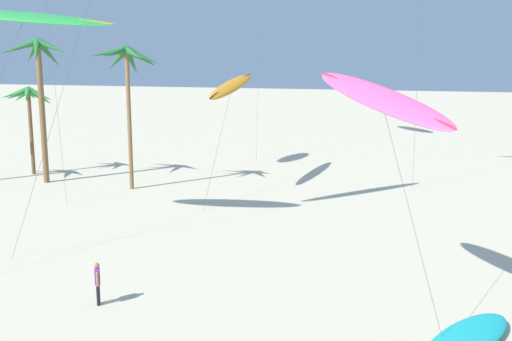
{
  "coord_description": "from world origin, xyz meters",
  "views": [
    {
      "loc": [
        5.12,
        -1.27,
        9.65
      ],
      "look_at": [
        -0.86,
        21.98,
        4.96
      ],
      "focal_mm": 43.79,
      "sensor_mm": 36.0,
      "label": 1
    }
  ],
  "objects_px": {
    "palm_tree_0": "(28,99)",
    "flying_kite_7": "(24,17)",
    "person_near_right": "(98,282)",
    "grounded_kite_1": "(467,338)",
    "flying_kite_0": "(232,86)",
    "flying_kite_4": "(382,99)",
    "palm_tree_2": "(39,69)",
    "palm_tree_3": "(128,65)"
  },
  "relations": [
    {
      "from": "flying_kite_0",
      "to": "flying_kite_4",
      "type": "xyz_separation_m",
      "value": [
        11.41,
        -19.77,
        0.83
      ]
    },
    {
      "from": "palm_tree_2",
      "to": "person_near_right",
      "type": "relative_size",
      "value": 6.19
    },
    {
      "from": "palm_tree_3",
      "to": "grounded_kite_1",
      "type": "xyz_separation_m",
      "value": [
        21.05,
        -18.77,
        -8.33
      ]
    },
    {
      "from": "flying_kite_0",
      "to": "grounded_kite_1",
      "type": "distance_m",
      "value": 27.08
    },
    {
      "from": "palm_tree_0",
      "to": "person_near_right",
      "type": "height_order",
      "value": "palm_tree_0"
    },
    {
      "from": "palm_tree_0",
      "to": "flying_kite_0",
      "type": "xyz_separation_m",
      "value": [
        16.25,
        0.11,
        1.24
      ]
    },
    {
      "from": "palm_tree_0",
      "to": "flying_kite_7",
      "type": "bearing_deg",
      "value": -55.21
    },
    {
      "from": "person_near_right",
      "to": "grounded_kite_1",
      "type": "bearing_deg",
      "value": 0.38
    },
    {
      "from": "palm_tree_2",
      "to": "flying_kite_7",
      "type": "xyz_separation_m",
      "value": [
        7.33,
        -12.07,
        2.92
      ]
    },
    {
      "from": "palm_tree_3",
      "to": "person_near_right",
      "type": "height_order",
      "value": "palm_tree_3"
    },
    {
      "from": "flying_kite_7",
      "to": "palm_tree_0",
      "type": "bearing_deg",
      "value": 124.79
    },
    {
      "from": "palm_tree_0",
      "to": "grounded_kite_1",
      "type": "relative_size",
      "value": 1.3
    },
    {
      "from": "palm_tree_0",
      "to": "flying_kite_7",
      "type": "distance_m",
      "value": 18.43
    },
    {
      "from": "flying_kite_7",
      "to": "person_near_right",
      "type": "distance_m",
      "value": 14.52
    },
    {
      "from": "palm_tree_2",
      "to": "flying_kite_4",
      "type": "distance_m",
      "value": 30.31
    },
    {
      "from": "palm_tree_0",
      "to": "palm_tree_2",
      "type": "relative_size",
      "value": 0.66
    },
    {
      "from": "palm_tree_0",
      "to": "person_near_right",
      "type": "distance_m",
      "value": 28.25
    },
    {
      "from": "palm_tree_3",
      "to": "grounded_kite_1",
      "type": "height_order",
      "value": "palm_tree_3"
    },
    {
      "from": "palm_tree_3",
      "to": "person_near_right",
      "type": "relative_size",
      "value": 5.87
    },
    {
      "from": "grounded_kite_1",
      "to": "flying_kite_7",
      "type": "bearing_deg",
      "value": 161.07
    },
    {
      "from": "person_near_right",
      "to": "palm_tree_2",
      "type": "bearing_deg",
      "value": 127.21
    },
    {
      "from": "flying_kite_7",
      "to": "person_near_right",
      "type": "relative_size",
      "value": 7.09
    },
    {
      "from": "person_near_right",
      "to": "flying_kite_4",
      "type": "bearing_deg",
      "value": 11.3
    },
    {
      "from": "palm_tree_0",
      "to": "flying_kite_4",
      "type": "bearing_deg",
      "value": -35.4
    },
    {
      "from": "palm_tree_2",
      "to": "palm_tree_0",
      "type": "bearing_deg",
      "value": 138.53
    },
    {
      "from": "flying_kite_0",
      "to": "flying_kite_4",
      "type": "height_order",
      "value": "flying_kite_4"
    },
    {
      "from": "flying_kite_4",
      "to": "grounded_kite_1",
      "type": "distance_m",
      "value": 8.57
    },
    {
      "from": "palm_tree_2",
      "to": "grounded_kite_1",
      "type": "distance_m",
      "value": 34.99
    },
    {
      "from": "flying_kite_0",
      "to": "flying_kite_7",
      "type": "height_order",
      "value": "flying_kite_7"
    },
    {
      "from": "flying_kite_7",
      "to": "person_near_right",
      "type": "xyz_separation_m",
      "value": [
        7.32,
        -7.22,
        -10.25
      ]
    },
    {
      "from": "flying_kite_0",
      "to": "flying_kite_4",
      "type": "distance_m",
      "value": 22.84
    },
    {
      "from": "grounded_kite_1",
      "to": "palm_tree_3",
      "type": "bearing_deg",
      "value": 138.27
    },
    {
      "from": "palm_tree_0",
      "to": "flying_kite_4",
      "type": "height_order",
      "value": "flying_kite_4"
    },
    {
      "from": "palm_tree_2",
      "to": "palm_tree_3",
      "type": "distance_m",
      "value": 7.1
    },
    {
      "from": "palm_tree_0",
      "to": "grounded_kite_1",
      "type": "height_order",
      "value": "palm_tree_0"
    },
    {
      "from": "flying_kite_0",
      "to": "flying_kite_7",
      "type": "relative_size",
      "value": 1.0
    },
    {
      "from": "palm_tree_3",
      "to": "palm_tree_0",
      "type": "bearing_deg",
      "value": 163.78
    },
    {
      "from": "palm_tree_3",
      "to": "flying_kite_7",
      "type": "height_order",
      "value": "flying_kite_7"
    },
    {
      "from": "flying_kite_0",
      "to": "grounded_kite_1",
      "type": "bearing_deg",
      "value": -56.1
    },
    {
      "from": "palm_tree_2",
      "to": "palm_tree_3",
      "type": "xyz_separation_m",
      "value": [
        7.08,
        -0.44,
        0.3
      ]
    },
    {
      "from": "palm_tree_3",
      "to": "flying_kite_7",
      "type": "xyz_separation_m",
      "value": [
        0.25,
        -11.64,
        2.62
      ]
    },
    {
      "from": "person_near_right",
      "to": "flying_kite_7",
      "type": "bearing_deg",
      "value": 135.38
    }
  ]
}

